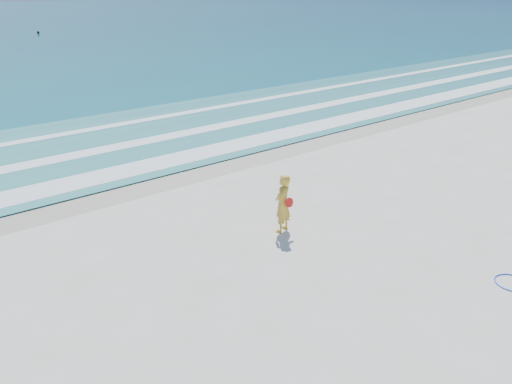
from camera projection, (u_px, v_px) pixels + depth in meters
ground at (371, 283)px, 11.47m from camera, size 400.00×400.00×0.00m
wet_sand at (173, 174)px, 17.95m from camera, size 400.00×2.40×0.00m
shallow at (115, 141)px, 21.53m from camera, size 400.00×10.00×0.01m
foam_near at (156, 164)px, 18.86m from camera, size 400.00×1.40×0.01m
foam_mid at (123, 146)px, 20.95m from camera, size 400.00×0.90×0.01m
foam_far at (92, 129)px, 23.32m from camera, size 400.00×0.60×0.01m
hoop at (512, 283)px, 11.44m from camera, size 0.99×0.99×0.03m
buoy at (38, 32)px, 66.88m from camera, size 0.37×0.37×0.37m
woman at (283, 204)px, 13.56m from camera, size 0.70×0.57×1.66m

